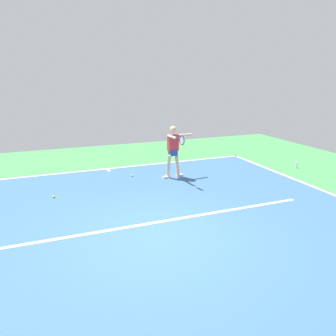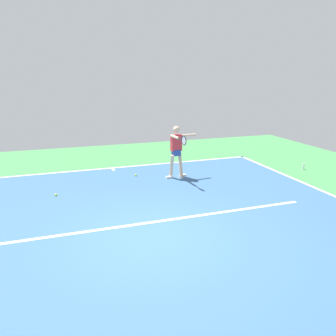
{
  "view_description": "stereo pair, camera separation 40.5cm",
  "coord_description": "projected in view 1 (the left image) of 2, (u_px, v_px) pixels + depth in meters",
  "views": [
    {
      "loc": [
        2.07,
        5.71,
        3.2
      ],
      "look_at": [
        -0.9,
        -1.87,
        0.9
      ],
      "focal_mm": 34.73,
      "sensor_mm": 36.0,
      "label": 1
    },
    {
      "loc": [
        1.69,
        5.85,
        3.2
      ],
      "look_at": [
        -0.9,
        -1.87,
        0.9
      ],
      "focal_mm": 34.73,
      "sensor_mm": 36.0,
      "label": 2
    }
  ],
  "objects": [
    {
      "name": "ground_plane",
      "position": [
        160.0,
        237.0,
        6.71
      ],
      "size": [
        19.35,
        19.35,
        0.0
      ],
      "primitive_type": "plane",
      "color": "#428E4C"
    },
    {
      "name": "court_surface",
      "position": [
        160.0,
        237.0,
        6.71
      ],
      "size": [
        10.86,
        11.19,
        0.0
      ],
      "primitive_type": "cube",
      "color": "#38608E",
      "rests_on": "ground_plane"
    },
    {
      "name": "court_line_baseline_near",
      "position": [
        107.0,
        169.0,
        11.68
      ],
      "size": [
        10.86,
        0.1,
        0.01
      ],
      "primitive_type": "cube",
      "color": "white",
      "rests_on": "ground_plane"
    },
    {
      "name": "court_line_service",
      "position": [
        150.0,
        223.0,
        7.32
      ],
      "size": [
        8.15,
        0.1,
        0.01
      ],
      "primitive_type": "cube",
      "color": "white",
      "rests_on": "ground_plane"
    },
    {
      "name": "court_line_centre_mark",
      "position": [
        109.0,
        170.0,
        11.5
      ],
      "size": [
        0.1,
        0.3,
        0.01
      ],
      "primitive_type": "cube",
      "color": "white",
      "rests_on": "ground_plane"
    },
    {
      "name": "tennis_player",
      "position": [
        174.0,
        149.0,
        10.4
      ],
      "size": [
        1.05,
        1.19,
        1.7
      ],
      "rotation": [
        0.0,
        0.0,
        0.1
      ],
      "color": "beige",
      "rests_on": "ground_plane"
    },
    {
      "name": "tennis_ball_centre_court",
      "position": [
        54.0,
        197.0,
        8.86
      ],
      "size": [
        0.07,
        0.07,
        0.07
      ],
      "primitive_type": "sphere",
      "color": "yellow",
      "rests_on": "ground_plane"
    },
    {
      "name": "tennis_ball_far_corner",
      "position": [
        132.0,
        176.0,
        10.75
      ],
      "size": [
        0.07,
        0.07,
        0.07
      ],
      "primitive_type": "sphere",
      "color": "#C6E53D",
      "rests_on": "ground_plane"
    },
    {
      "name": "water_bottle",
      "position": [
        297.0,
        165.0,
        11.76
      ],
      "size": [
        0.07,
        0.07,
        0.22
      ],
      "primitive_type": "cylinder",
      "color": "white",
      "rests_on": "ground_plane"
    }
  ]
}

